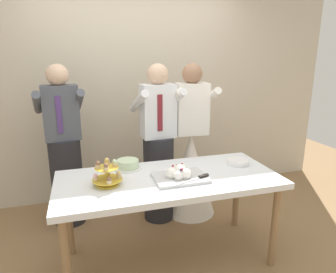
{
  "coord_description": "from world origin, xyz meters",
  "views": [
    {
      "loc": [
        -0.65,
        -2.16,
        1.73
      ],
      "look_at": [
        0.04,
        0.15,
        1.07
      ],
      "focal_mm": 31.88,
      "sensor_mm": 36.0,
      "label": 1
    }
  ],
  "objects_px": {
    "dessert_table": "(169,185)",
    "person_guest": "(65,156)",
    "cupcake_stand": "(107,175)",
    "round_cake": "(128,165)",
    "person_groom": "(158,153)",
    "plate_stack": "(238,162)",
    "main_cake_tray": "(180,174)",
    "person_bride": "(190,163)"
  },
  "relations": [
    {
      "from": "person_groom",
      "to": "person_guest",
      "type": "relative_size",
      "value": 1.0
    },
    {
      "from": "plate_stack",
      "to": "round_cake",
      "type": "relative_size",
      "value": 0.83
    },
    {
      "from": "cupcake_stand",
      "to": "plate_stack",
      "type": "xyz_separation_m",
      "value": [
        1.18,
        0.12,
        -0.06
      ]
    },
    {
      "from": "plate_stack",
      "to": "person_guest",
      "type": "distance_m",
      "value": 1.72
    },
    {
      "from": "plate_stack",
      "to": "person_guest",
      "type": "bearing_deg",
      "value": 152.36
    },
    {
      "from": "person_groom",
      "to": "main_cake_tray",
      "type": "bearing_deg",
      "value": -91.94
    },
    {
      "from": "dessert_table",
      "to": "person_guest",
      "type": "height_order",
      "value": "person_guest"
    },
    {
      "from": "main_cake_tray",
      "to": "plate_stack",
      "type": "height_order",
      "value": "main_cake_tray"
    },
    {
      "from": "plate_stack",
      "to": "person_bride",
      "type": "relative_size",
      "value": 0.12
    },
    {
      "from": "round_cake",
      "to": "person_groom",
      "type": "distance_m",
      "value": 0.58
    },
    {
      "from": "dessert_table",
      "to": "person_guest",
      "type": "xyz_separation_m",
      "value": [
        -0.84,
        0.9,
        0.05
      ]
    },
    {
      "from": "cupcake_stand",
      "to": "person_groom",
      "type": "bearing_deg",
      "value": 50.76
    },
    {
      "from": "main_cake_tray",
      "to": "person_bride",
      "type": "height_order",
      "value": "person_bride"
    },
    {
      "from": "round_cake",
      "to": "person_bride",
      "type": "bearing_deg",
      "value": 30.89
    },
    {
      "from": "dessert_table",
      "to": "main_cake_tray",
      "type": "distance_m",
      "value": 0.15
    },
    {
      "from": "main_cake_tray",
      "to": "round_cake",
      "type": "relative_size",
      "value": 1.79
    },
    {
      "from": "plate_stack",
      "to": "person_groom",
      "type": "bearing_deg",
      "value": 133.84
    },
    {
      "from": "dessert_table",
      "to": "plate_stack",
      "type": "bearing_deg",
      "value": 8.32
    },
    {
      "from": "main_cake_tray",
      "to": "person_guest",
      "type": "bearing_deg",
      "value": 133.5
    },
    {
      "from": "main_cake_tray",
      "to": "person_bride",
      "type": "relative_size",
      "value": 0.26
    },
    {
      "from": "plate_stack",
      "to": "round_cake",
      "type": "height_order",
      "value": "round_cake"
    },
    {
      "from": "main_cake_tray",
      "to": "plate_stack",
      "type": "bearing_deg",
      "value": 14.98
    },
    {
      "from": "plate_stack",
      "to": "person_groom",
      "type": "distance_m",
      "value": 0.85
    },
    {
      "from": "plate_stack",
      "to": "person_guest",
      "type": "relative_size",
      "value": 0.12
    },
    {
      "from": "main_cake_tray",
      "to": "plate_stack",
      "type": "xyz_separation_m",
      "value": [
        0.61,
        0.16,
        -0.02
      ]
    },
    {
      "from": "cupcake_stand",
      "to": "person_bride",
      "type": "relative_size",
      "value": 0.14
    },
    {
      "from": "main_cake_tray",
      "to": "person_guest",
      "type": "xyz_separation_m",
      "value": [
        -0.91,
        0.96,
        -0.07
      ]
    },
    {
      "from": "cupcake_stand",
      "to": "person_guest",
      "type": "distance_m",
      "value": 0.98
    },
    {
      "from": "main_cake_tray",
      "to": "round_cake",
      "type": "distance_m",
      "value": 0.5
    },
    {
      "from": "cupcake_stand",
      "to": "round_cake",
      "type": "relative_size",
      "value": 0.96
    },
    {
      "from": "dessert_table",
      "to": "plate_stack",
      "type": "distance_m",
      "value": 0.7
    },
    {
      "from": "round_cake",
      "to": "person_guest",
      "type": "relative_size",
      "value": 0.14
    },
    {
      "from": "plate_stack",
      "to": "person_bride",
      "type": "bearing_deg",
      "value": 108.59
    },
    {
      "from": "round_cake",
      "to": "person_groom",
      "type": "bearing_deg",
      "value": 47.82
    },
    {
      "from": "person_bride",
      "to": "main_cake_tray",
      "type": "bearing_deg",
      "value": -116.47
    },
    {
      "from": "cupcake_stand",
      "to": "person_groom",
      "type": "height_order",
      "value": "person_groom"
    },
    {
      "from": "person_guest",
      "to": "main_cake_tray",
      "type": "bearing_deg",
      "value": -46.5
    },
    {
      "from": "main_cake_tray",
      "to": "round_cake",
      "type": "bearing_deg",
      "value": 136.51
    },
    {
      "from": "person_guest",
      "to": "person_bride",
      "type": "bearing_deg",
      "value": -7.08
    },
    {
      "from": "plate_stack",
      "to": "person_groom",
      "type": "xyz_separation_m",
      "value": [
        -0.58,
        0.61,
        -0.05
      ]
    },
    {
      "from": "person_groom",
      "to": "cupcake_stand",
      "type": "bearing_deg",
      "value": -129.24
    },
    {
      "from": "person_groom",
      "to": "person_guest",
      "type": "xyz_separation_m",
      "value": [
        -0.94,
        0.19,
        0.0
      ]
    }
  ]
}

